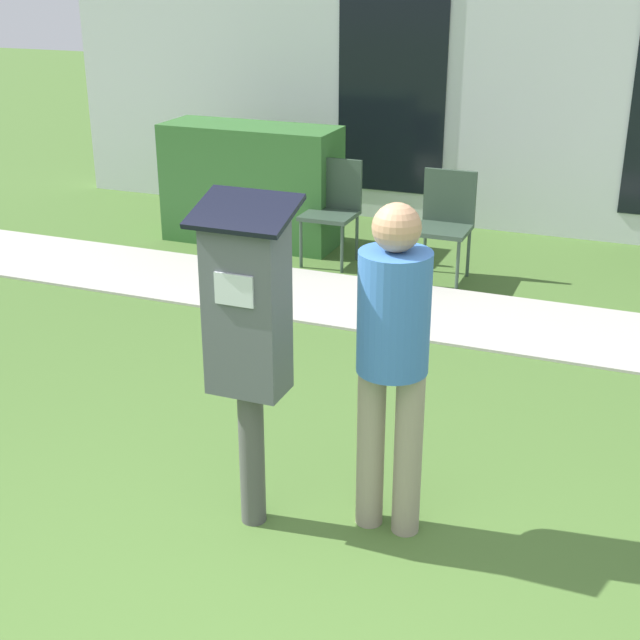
{
  "coord_description": "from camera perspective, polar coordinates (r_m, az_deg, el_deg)",
  "views": [
    {
      "loc": [
        1.27,
        -2.46,
        2.51
      ],
      "look_at": [
        -0.06,
        0.88,
        1.05
      ],
      "focal_mm": 50.0,
      "sensor_mm": 36.0,
      "label": 1
    }
  ],
  "objects": [
    {
      "name": "hedge_row",
      "position": [
        8.45,
        -4.41,
        8.65
      ],
      "size": [
        1.65,
        0.6,
        1.1
      ],
      "color": "#33662D",
      "rests_on": "ground"
    },
    {
      "name": "building_facade",
      "position": [
        8.85,
        13.93,
        15.59
      ],
      "size": [
        10.0,
        0.26,
        3.2
      ],
      "color": "silver",
      "rests_on": "ground"
    },
    {
      "name": "parking_meter",
      "position": [
        3.93,
        -4.66,
        -0.31
      ],
      "size": [
        0.44,
        0.31,
        1.59
      ],
      "color": "#4C4C4C",
      "rests_on": "ground"
    },
    {
      "name": "outdoor_chair_middle",
      "position": [
        7.49,
        8.03,
        6.57
      ],
      "size": [
        0.44,
        0.44,
        0.9
      ],
      "rotation": [
        0.0,
        0.0,
        0.27
      ],
      "color": "#334738",
      "rests_on": "ground"
    },
    {
      "name": "sidewalk",
      "position": [
        6.78,
        9.41,
        0.16
      ],
      "size": [
        12.0,
        1.1,
        0.02
      ],
      "color": "#B7B2A8",
      "rests_on": "ground"
    },
    {
      "name": "person_standing",
      "position": [
        3.92,
        4.67,
        -1.77
      ],
      "size": [
        0.32,
        0.32,
        1.58
      ],
      "rotation": [
        0.0,
        0.0,
        0.18
      ],
      "color": "gray",
      "rests_on": "ground"
    },
    {
      "name": "outdoor_chair_left",
      "position": [
        7.85,
        0.85,
        7.5
      ],
      "size": [
        0.44,
        0.44,
        0.9
      ],
      "rotation": [
        0.0,
        0.0,
        -0.03
      ],
      "color": "#334738",
      "rests_on": "ground"
    }
  ]
}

